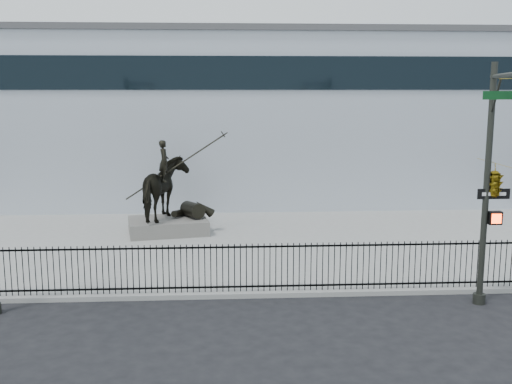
{
  "coord_description": "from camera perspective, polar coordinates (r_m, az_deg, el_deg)",
  "views": [
    {
      "loc": [
        -0.56,
        -16.25,
        6.28
      ],
      "look_at": [
        0.73,
        6.0,
        2.4
      ],
      "focal_mm": 42.0,
      "sensor_mm": 36.0,
      "label": 1
    }
  ],
  "objects": [
    {
      "name": "ground",
      "position": [
        17.44,
        -1.28,
        -11.26
      ],
      "size": [
        120.0,
        120.0,
        0.0
      ],
      "primitive_type": "plane",
      "color": "black",
      "rests_on": "ground"
    },
    {
      "name": "equestrian_statue",
      "position": [
        25.65,
        -8.32,
        0.26
      ],
      "size": [
        4.13,
        2.94,
        3.55
      ],
      "rotation": [
        0.0,
        0.0,
        0.18
      ],
      "color": "black",
      "rests_on": "statue_plinth"
    },
    {
      "name": "building",
      "position": [
        36.3,
        -2.45,
        7.05
      ],
      "size": [
        44.0,
        14.0,
        9.0
      ],
      "primitive_type": "cube",
      "color": "#B1BAC1",
      "rests_on": "ground"
    },
    {
      "name": "traffic_signal_right",
      "position": [
        15.96,
        22.88,
        3.94
      ],
      "size": [
        2.17,
        6.86,
        7.0
      ],
      "color": "#262923",
      "rests_on": "ground"
    },
    {
      "name": "plaza",
      "position": [
        24.08,
        -1.88,
        -5.08
      ],
      "size": [
        30.0,
        12.0,
        0.15
      ],
      "primitive_type": "cube",
      "color": "gray",
      "rests_on": "ground"
    },
    {
      "name": "statue_plinth",
      "position": [
        25.95,
        -8.38,
        -3.21
      ],
      "size": [
        3.62,
        2.8,
        0.61
      ],
      "primitive_type": "cube",
      "rotation": [
        0.0,
        0.0,
        0.18
      ],
      "color": "#625E5A",
      "rests_on": "plaza"
    },
    {
      "name": "picket_fence",
      "position": [
        18.32,
        -1.43,
        -7.21
      ],
      "size": [
        22.1,
        0.1,
        1.5
      ],
      "color": "black",
      "rests_on": "plaza"
    }
  ]
}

